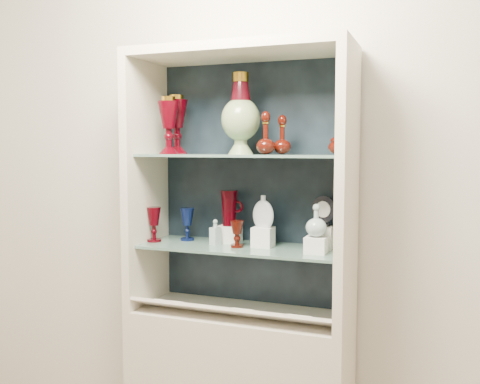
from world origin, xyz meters
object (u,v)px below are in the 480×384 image
at_px(ruby_decanter_a, 266,130).
at_px(cameo_medallion, 324,211).
at_px(clear_round_decanter, 316,221).
at_px(clear_square_bottle, 215,232).
at_px(enamel_urn, 241,114).
at_px(cobalt_goblet, 187,224).
at_px(ruby_goblet_tall, 154,224).
at_px(ruby_goblet_small, 237,234).
at_px(lidded_bowl, 338,144).
at_px(pedestal_lamp_right, 177,124).
at_px(flat_flask, 263,211).
at_px(ruby_decanter_b, 282,133).
at_px(ruby_pitcher, 229,208).
at_px(pedestal_lamp_left, 169,125).

distance_m(ruby_decanter_a, cameo_medallion, 0.44).
relative_size(clear_round_decanter, cameo_medallion, 0.95).
relative_size(clear_square_bottle, clear_round_decanter, 0.88).
distance_m(enamel_urn, cobalt_goblet, 0.60).
bearing_deg(ruby_goblet_tall, ruby_goblet_small, 0.25).
bearing_deg(lidded_bowl, pedestal_lamp_right, 174.33).
bearing_deg(flat_flask, ruby_decanter_b, 18.56).
xyz_separation_m(cobalt_goblet, ruby_pitcher, (0.21, 0.02, 0.08)).
relative_size(ruby_pitcher, flat_flask, 1.12).
distance_m(lidded_bowl, cobalt_goblet, 0.84).
xyz_separation_m(enamel_urn, ruby_decanter_a, (0.13, -0.04, -0.08)).
xyz_separation_m(ruby_decanter_b, clear_square_bottle, (-0.31, -0.04, -0.45)).
relative_size(pedestal_lamp_right, cobalt_goblet, 1.75).
height_order(lidded_bowl, cameo_medallion, lidded_bowl).
distance_m(ruby_decanter_b, cobalt_goblet, 0.65).
relative_size(ruby_decanter_b, ruby_goblet_small, 1.51).
xyz_separation_m(lidded_bowl, clear_round_decanter, (-0.09, -0.01, -0.33)).
relative_size(cobalt_goblet, ruby_goblet_small, 1.31).
xyz_separation_m(ruby_decanter_a, ruby_pitcher, (-0.21, 0.10, -0.36)).
xyz_separation_m(enamel_urn, ruby_decanter_b, (0.19, 0.03, -0.09)).
height_order(ruby_decanter_b, clear_round_decanter, ruby_decanter_b).
xyz_separation_m(lidded_bowl, ruby_pitcher, (-0.53, 0.10, -0.30)).
relative_size(cobalt_goblet, ruby_goblet_tall, 0.96).
bearing_deg(clear_square_bottle, ruby_goblet_small, -11.07).
relative_size(ruby_goblet_small, ruby_pitcher, 0.72).
distance_m(pedestal_lamp_left, pedestal_lamp_right, 0.11).
bearing_deg(cameo_medallion, ruby_goblet_small, -144.86).
distance_m(cobalt_goblet, ruby_goblet_tall, 0.16).
bearing_deg(clear_square_bottle, ruby_decanter_a, -5.52).
relative_size(pedestal_lamp_right, ruby_goblet_small, 2.29).
bearing_deg(pedestal_lamp_left, flat_flask, 10.72).
xyz_separation_m(enamel_urn, ruby_goblet_small, (-0.01, -0.03, -0.54)).
relative_size(pedestal_lamp_left, ruby_goblet_small, 2.15).
relative_size(enamel_urn, cobalt_goblet, 2.28).
bearing_deg(ruby_decanter_a, clear_square_bottle, 174.48).
bearing_deg(cameo_medallion, clear_round_decanter, -75.40).
xyz_separation_m(enamel_urn, ruby_pitcher, (-0.08, 0.07, -0.44)).
xyz_separation_m(ruby_decanter_b, ruby_pitcher, (-0.27, 0.04, -0.35)).
relative_size(pedestal_lamp_right, flat_flask, 1.86).
distance_m(ruby_decanter_a, ruby_goblet_tall, 0.71).
relative_size(pedestal_lamp_left, clear_round_decanter, 1.94).
relative_size(ruby_goblet_tall, cameo_medallion, 1.17).
height_order(ruby_goblet_tall, ruby_goblet_small, ruby_goblet_tall).
xyz_separation_m(enamel_urn, clear_square_bottle, (-0.12, -0.01, -0.54)).
xyz_separation_m(ruby_decanter_a, clear_round_decanter, (0.23, -0.00, -0.39)).
distance_m(cobalt_goblet, clear_square_bottle, 0.19).
distance_m(cobalt_goblet, clear_round_decanter, 0.66).
bearing_deg(cobalt_goblet, cameo_medallion, 1.70).
relative_size(flat_flask, clear_round_decanter, 1.11).
height_order(pedestal_lamp_left, clear_round_decanter, pedestal_lamp_left).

